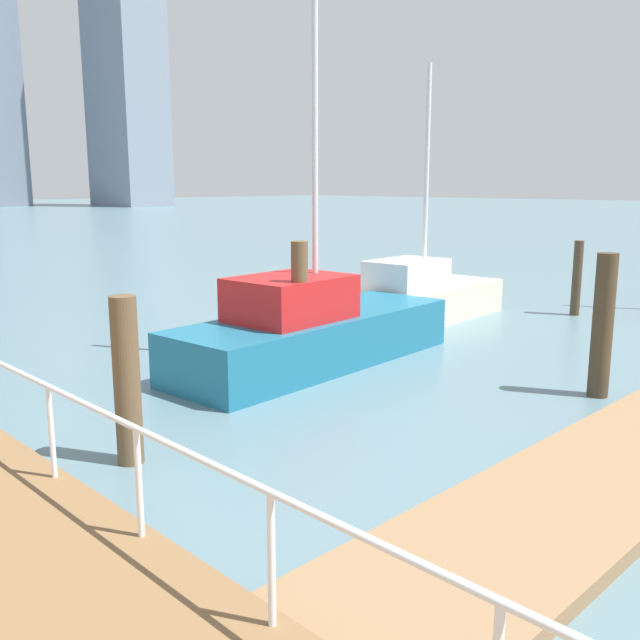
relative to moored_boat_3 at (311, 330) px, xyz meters
The scene contains 9 objects.
ground_plane 4.09m from the moored_boat_3, 145.34° to the left, with size 300.00×300.00×0.00m, color slate.
floating_dock 6.63m from the moored_boat_3, 92.82° to the right, with size 12.98×2.00×0.18m, color #93704C.
dock_piling_0 1.36m from the moored_boat_3, 143.41° to the right, with size 0.31×0.31×2.60m, color brown.
dock_piling_1 5.55m from the moored_boat_3, 159.28° to the right, with size 0.34×0.34×2.22m, color brown.
dock_piling_4 5.44m from the moored_boat_3, 67.82° to the right, with size 0.35×0.35×2.47m, color #473826.
dock_piling_5 9.07m from the moored_boat_3, ahead, with size 0.25×0.25×2.08m, color #473826.
moored_boat_3 is the anchor object (origin of this frame).
moored_boat_4 5.24m from the moored_boat_3, 12.82° to the left, with size 5.81×2.20×6.57m.
skyline_tower_6 109.29m from the moored_boat_3, 62.13° to the left, with size 8.23×12.12×48.56m, color gray.
Camera 1 is at (-6.12, 7.90, 3.60)m, focal length 38.87 mm.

